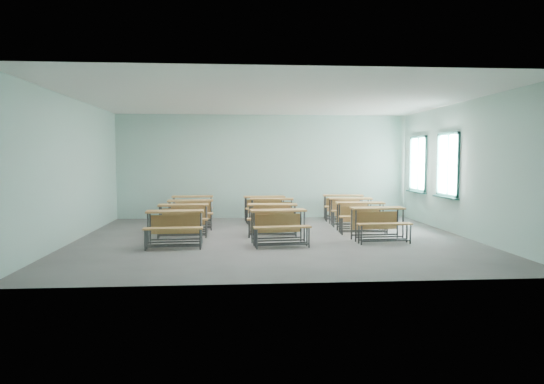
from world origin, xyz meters
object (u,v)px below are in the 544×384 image
Objects in this scene: desk_unit_r1c0 at (183,215)px; desk_unit_r2c1 at (272,207)px; desk_unit_r3c1 at (265,205)px; desk_unit_r3c2 at (343,203)px; desk_unit_r2c0 at (190,209)px; desk_unit_r0c2 at (379,219)px; desk_unit_r1c2 at (361,212)px; desk_unit_r1c1 at (273,214)px; desk_unit_r2c2 at (351,207)px; desk_unit_r0c1 at (279,221)px; desk_unit_r3c0 at (192,204)px; desk_unit_r0c0 at (175,223)px.

desk_unit_r2c1 is at bearing 32.30° from desk_unit_r1c0.
desk_unit_r3c1 is 0.98× the size of desk_unit_r3c2.
desk_unit_r2c0 and desk_unit_r2c1 have the same top height.
desk_unit_r1c0 and desk_unit_r2c1 have the same top height.
desk_unit_r2c1 is at bearing 126.84° from desk_unit_r0c2.
desk_unit_r1c0 is 0.99× the size of desk_unit_r1c2.
desk_unit_r2c2 is (2.32, 1.59, 0.00)m from desk_unit_r1c1.
desk_unit_r2c1 is at bearing 90.27° from desk_unit_r1c1.
desk_unit_r3c0 is at bearing 112.73° from desk_unit_r0c1.
desk_unit_r1c2 and desk_unit_r3c0 have the same top height.
desk_unit_r3c2 is at bearing 40.16° from desk_unit_r0c0.
desk_unit_r1c2 is at bearing 89.74° from desk_unit_r0c2.
desk_unit_r1c2 is (2.22, 1.61, 0.00)m from desk_unit_r0c1.
desk_unit_r2c2 is (4.40, 0.32, 0.00)m from desk_unit_r2c0.
desk_unit_r3c2 is (0.05, 1.14, 0.00)m from desk_unit_r2c2.
desk_unit_r1c1 and desk_unit_r2c0 have the same top height.
desk_unit_r3c2 is (2.33, 4.06, 0.00)m from desk_unit_r0c1.
desk_unit_r1c1 is 2.81m from desk_unit_r2c2.
desk_unit_r0c1 is at bearing -1.43° from desk_unit_r0c0.
desk_unit_r1c0 is 3.17m from desk_unit_r3c1.
desk_unit_r3c0 is at bearing 161.46° from desk_unit_r2c1.
desk_unit_r0c1 is at bearing -141.10° from desk_unit_r1c2.
desk_unit_r1c0 is 5.24m from desk_unit_r3c2.
desk_unit_r0c1 is 3.71m from desk_unit_r2c2.
desk_unit_r0c2 is 0.99× the size of desk_unit_r1c1.
desk_unit_r2c0 is 1.02× the size of desk_unit_r3c0.
desk_unit_r0c1 is 1.04× the size of desk_unit_r2c0.
desk_unit_r1c0 is at bearing -138.45° from desk_unit_r2c1.
desk_unit_r0c1 and desk_unit_r2c0 have the same top height.
desk_unit_r1c0 is 1.00× the size of desk_unit_r2c2.
desk_unit_r2c1 is (0.07, 2.95, 0.00)m from desk_unit_r0c1.
desk_unit_r2c0 is at bearing -88.01° from desk_unit_r3c0.
desk_unit_r1c2 and desk_unit_r3c2 have the same top height.
desk_unit_r1c2 is 2.45m from desk_unit_r3c2.
desk_unit_r2c1 is 1.01× the size of desk_unit_r3c2.
desk_unit_r2c0 is 2.22m from desk_unit_r2c1.
desk_unit_r0c1 is 0.99× the size of desk_unit_r2c1.
desk_unit_r1c0 is 4.72m from desk_unit_r2c2.
desk_unit_r3c0 is (0.02, 4.04, 0.00)m from desk_unit_r0c0.
desk_unit_r0c1 is at bearing -175.53° from desk_unit_r0c2.
desk_unit_r0c0 is at bearing -156.98° from desk_unit_r1c2.
desk_unit_r2c2 is 1.14m from desk_unit_r3c2.
desk_unit_r0c2 is 0.96× the size of desk_unit_r2c1.
desk_unit_r1c0 is 1.00× the size of desk_unit_r2c0.
desk_unit_r1c0 is 0.95× the size of desk_unit_r2c1.
desk_unit_r0c0 and desk_unit_r3c0 have the same top height.
desk_unit_r2c2 is 2.50m from desk_unit_r3c1.
desk_unit_r3c1 is (2.12, -0.26, 0.00)m from desk_unit_r3c0.
desk_unit_r3c0 is (-4.47, 1.11, 0.00)m from desk_unit_r2c2.
desk_unit_r3c0 is (-2.26, 1.08, 0.00)m from desk_unit_r2c1.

